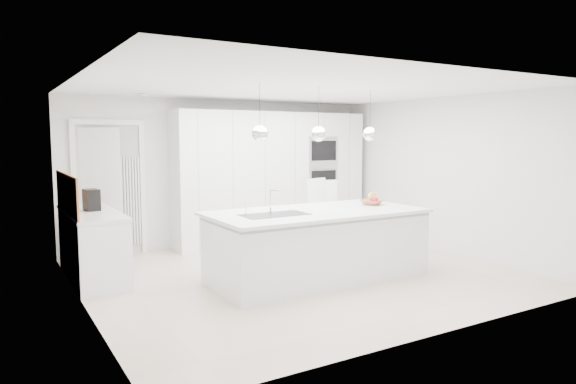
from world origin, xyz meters
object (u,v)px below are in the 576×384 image
fruit_bowl (372,202)px  bar_stool_right (332,219)px  espresso_machine (91,200)px  bar_stool_left (322,219)px  island_base (318,246)px

fruit_bowl → bar_stool_right: bar_stool_right is taller
fruit_bowl → espresso_machine: espresso_machine is taller
fruit_bowl → bar_stool_right: bearing=94.4°
bar_stool_right → bar_stool_left: bearing=-154.6°
espresso_machine → bar_stool_right: size_ratio=0.24×
fruit_bowl → bar_stool_right: (-0.07, 0.88, -0.35)m
island_base → bar_stool_left: bearing=52.9°
island_base → fruit_bowl: fruit_bowl is taller
espresso_machine → fruit_bowl: bearing=-27.8°
fruit_bowl → espresso_machine: 3.82m
bar_stool_left → island_base: bearing=-143.4°
bar_stool_left → bar_stool_right: size_ratio=1.04×
fruit_bowl → bar_stool_left: size_ratio=0.25×
fruit_bowl → bar_stool_left: bar_stool_left is taller
island_base → fruit_bowl: bearing=6.8°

